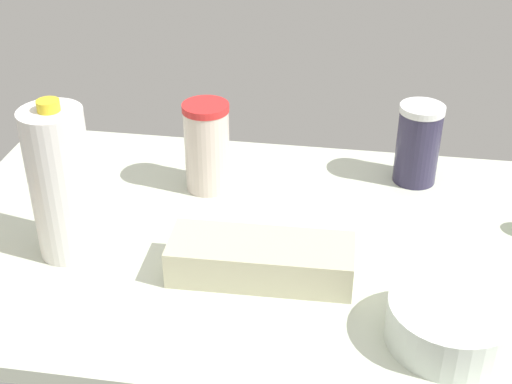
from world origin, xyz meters
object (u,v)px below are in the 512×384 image
(mixing_bowl, at_px, (451,322))
(tumbler_cup, at_px, (207,147))
(shaker_bottle, at_px, (418,144))
(egg_carton, at_px, (261,260))
(milk_jug, at_px, (61,184))

(mixing_bowl, relative_size, tumbler_cup, 1.03)
(shaker_bottle, bearing_deg, tumbler_cup, -167.17)
(egg_carton, height_order, tumbler_cup, tumbler_cup)
(egg_carton, bearing_deg, shaker_bottle, 52.89)
(milk_jug, bearing_deg, shaker_bottle, 29.71)
(egg_carton, relative_size, mixing_bowl, 1.62)
(milk_jug, bearing_deg, mixing_bowl, -11.48)
(milk_jug, relative_size, mixing_bowl, 1.52)
(milk_jug, relative_size, egg_carton, 0.94)
(shaker_bottle, bearing_deg, milk_jug, -150.29)
(shaker_bottle, xyz_separation_m, mixing_bowl, (0.04, -0.48, -0.05))
(milk_jug, distance_m, tumbler_cup, 0.32)
(shaker_bottle, relative_size, egg_carton, 0.55)
(shaker_bottle, height_order, tumbler_cup, tumbler_cup)
(milk_jug, distance_m, mixing_bowl, 0.67)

